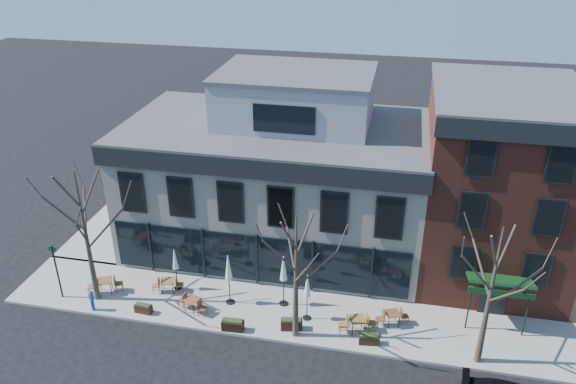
# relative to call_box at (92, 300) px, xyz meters

# --- Properties ---
(ground) EXTENTS (120.00, 120.00, 0.00)m
(ground) POSITION_rel_call_box_xyz_m (8.19, 4.20, -0.82)
(ground) COLOR black
(ground) RESTS_ON ground
(sidewalk_front) EXTENTS (33.50, 4.70, 0.15)m
(sidewalk_front) POSITION_rel_call_box_xyz_m (11.44, 2.05, -0.75)
(sidewalk_front) COLOR gray
(sidewalk_front) RESTS_ON ground
(sidewalk_side) EXTENTS (4.50, 12.00, 0.15)m
(sidewalk_side) POSITION_rel_call_box_xyz_m (-3.06, 10.20, -0.75)
(sidewalk_side) COLOR gray
(sidewalk_side) RESTS_ON ground
(corner_building) EXTENTS (18.39, 10.39, 11.10)m
(corner_building) POSITION_rel_call_box_xyz_m (8.27, 9.27, 3.90)
(corner_building) COLOR silver
(corner_building) RESTS_ON ground
(red_brick_building) EXTENTS (8.20, 11.78, 11.18)m
(red_brick_building) POSITION_rel_call_box_xyz_m (21.19, 9.18, 4.81)
(red_brick_building) COLOR maroon
(red_brick_building) RESTS_ON ground
(tree_corner) EXTENTS (3.93, 3.98, 7.92)m
(tree_corner) POSITION_rel_call_box_xyz_m (-0.30, 1.00, 3.43)
(tree_corner) COLOR #382B21
(tree_corner) RESTS_ON sidewalk_front
(tree_mid) EXTENTS (3.50, 3.55, 7.04)m
(tree_mid) POSITION_rel_call_box_xyz_m (11.20, 0.30, 2.97)
(tree_mid) COLOR #382B21
(tree_mid) RESTS_ON sidewalk_front
(tree_right) EXTENTS (3.72, 3.77, 7.48)m
(tree_right) POSITION_rel_call_box_xyz_m (20.20, 0.30, 3.20)
(tree_right) COLOR #382B21
(tree_right) RESTS_ON sidewalk_front
(sign_pole) EXTENTS (0.50, 0.10, 3.40)m
(sign_pole) POSITION_rel_call_box_xyz_m (-2.31, 0.70, 1.25)
(sign_pole) COLOR black
(sign_pole) RESTS_ON sidewalk_front
(call_box) EXTENTS (0.27, 0.25, 1.27)m
(call_box) POSITION_rel_call_box_xyz_m (0.00, 0.00, 0.00)
(call_box) COLOR #0D40B4
(call_box) RESTS_ON sidewalk_front
(cafe_set_0) EXTENTS (2.02, 1.27, 1.05)m
(cafe_set_0) POSITION_rel_call_box_xyz_m (-0.08, 1.58, -0.13)
(cafe_set_0) COLOR brown
(cafe_set_0) RESTS_ON sidewalk_front
(cafe_set_1) EXTENTS (1.85, 0.94, 0.95)m
(cafe_set_1) POSITION_rel_call_box_xyz_m (3.37, 2.38, -0.18)
(cafe_set_1) COLOR brown
(cafe_set_1) RESTS_ON sidewalk_front
(cafe_set_2) EXTENTS (1.89, 1.02, 0.97)m
(cafe_set_2) POSITION_rel_call_box_xyz_m (5.36, 1.02, -0.17)
(cafe_set_2) COLOR brown
(cafe_set_2) RESTS_ON sidewalk_front
(cafe_set_4) EXTENTS (2.04, 1.08, 1.05)m
(cafe_set_4) POSITION_rel_call_box_xyz_m (14.27, 1.18, -0.13)
(cafe_set_4) COLOR brown
(cafe_set_4) RESTS_ON sidewalk_front
(cafe_set_5) EXTENTS (1.82, 1.07, 0.94)m
(cafe_set_5) POSITION_rel_call_box_xyz_m (16.01, 2.12, -0.19)
(cafe_set_5) COLOR brown
(cafe_set_5) RESTS_ON sidewalk_front
(umbrella_0) EXTENTS (0.42, 0.42, 2.65)m
(umbrella_0) POSITION_rel_call_box_xyz_m (3.78, 2.78, 1.20)
(umbrella_0) COLOR black
(umbrella_0) RESTS_ON sidewalk_front
(umbrella_1) EXTENTS (0.50, 0.50, 3.10)m
(umbrella_1) POSITION_rel_call_box_xyz_m (7.12, 2.15, 1.51)
(umbrella_1) COLOR black
(umbrella_1) RESTS_ON sidewalk_front
(umbrella_2) EXTENTS (0.50, 0.50, 3.13)m
(umbrella_2) POSITION_rel_call_box_xyz_m (10.06, 2.64, 1.53)
(umbrella_2) COLOR black
(umbrella_2) RESTS_ON sidewalk_front
(umbrella_3) EXTENTS (0.45, 0.45, 2.82)m
(umbrella_3) POSITION_rel_call_box_xyz_m (11.53, 1.69, 1.32)
(umbrella_3) COLOR black
(umbrella_3) RESTS_ON sidewalk_front
(planter_0) EXTENTS (0.98, 0.46, 0.53)m
(planter_0) POSITION_rel_call_box_xyz_m (2.77, 0.37, -0.41)
(planter_0) COLOR black
(planter_0) RESTS_ON sidewalk_front
(planter_1) EXTENTS (1.17, 0.52, 0.64)m
(planter_1) POSITION_rel_call_box_xyz_m (7.94, -0.00, -0.35)
(planter_1) COLOR black
(planter_1) RESTS_ON sidewalk_front
(planter_2) EXTENTS (1.19, 0.65, 0.63)m
(planter_2) POSITION_rel_call_box_xyz_m (10.91, 0.70, -0.36)
(planter_2) COLOR black
(planter_2) RESTS_ON sidewalk_front
(planter_3) EXTENTS (1.07, 0.54, 0.57)m
(planter_3) POSITION_rel_call_box_xyz_m (14.95, 0.42, -0.39)
(planter_3) COLOR black
(planter_3) RESTS_ON sidewalk_front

